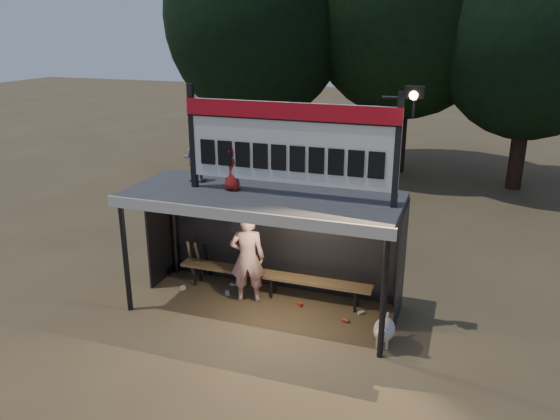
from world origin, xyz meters
name	(u,v)px	position (x,y,z in m)	size (l,w,h in m)	color
ground	(263,308)	(0.00, 0.00, 0.00)	(80.00, 80.00, 0.00)	brown
player	(247,258)	(-0.39, 0.19, 0.92)	(0.67, 0.44, 1.84)	white
child_a	(194,158)	(-1.54, 0.37, 2.77)	(0.44, 0.34, 0.91)	slate
child_b	(232,168)	(-0.59, 0.04, 2.74)	(0.41, 0.27, 0.83)	#A01C18
dugout_shelter	(267,214)	(0.00, 0.24, 1.85)	(5.10, 2.08, 2.32)	#373739
scoreboard_assembly	(292,141)	(0.56, -0.01, 3.32)	(4.10, 0.27, 1.99)	black
bench	(273,276)	(0.00, 0.55, 0.43)	(4.00, 0.35, 0.48)	olive
tree_left	(257,16)	(-4.00, 10.00, 5.51)	(6.46, 6.46, 9.27)	black
tree_right	(536,26)	(5.00, 10.50, 5.19)	(6.08, 6.08, 8.72)	#301D15
dog	(384,330)	(2.39, -0.51, 0.28)	(0.36, 0.81, 0.49)	#EFE3CF
bats	(199,259)	(-1.80, 0.82, 0.43)	(0.48, 0.32, 0.84)	olive
litter	(271,300)	(0.04, 0.30, 0.04)	(3.81, 0.75, 0.08)	#A72E1C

